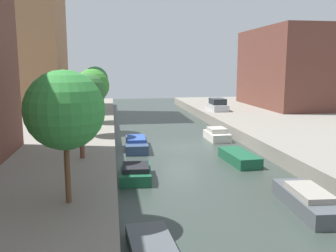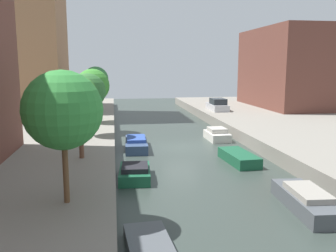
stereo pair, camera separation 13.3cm
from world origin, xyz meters
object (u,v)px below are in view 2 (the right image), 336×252
street_tree_4 (96,79)px  moored_boat_right_2 (239,158)px  street_tree_3 (93,86)px  moored_boat_left_0 (150,248)px  moored_boat_right_3 (217,135)px  moored_boat_left_2 (136,144)px  moored_boat_right_1 (307,200)px  low_block_right (296,68)px  street_tree_2 (88,92)px  parked_car (217,105)px  moored_boat_left_1 (135,173)px  apartment_tower_far (18,3)px  street_tree_0 (63,110)px  street_tree_1 (79,95)px

street_tree_4 → moored_boat_right_2: street_tree_4 is taller
street_tree_3 → street_tree_4: size_ratio=0.96×
moored_boat_left_0 → moored_boat_right_3: size_ratio=1.04×
moored_boat_left_2 → moored_boat_right_1: moored_boat_right_1 is taller
low_block_right → moored_boat_right_1: 33.76m
street_tree_2 → street_tree_4: (-0.00, 13.09, 0.41)m
street_tree_3 → moored_boat_right_2: (9.72, -11.97, -4.03)m
moored_boat_right_1 → moored_boat_right_3: moored_boat_right_3 is taller
moored_boat_right_1 → street_tree_2: bearing=126.8°
low_block_right → moored_boat_left_0: 39.65m
parked_car → moored_boat_left_1: bearing=-116.9°
street_tree_4 → parked_car: street_tree_4 is taller
moored_boat_left_0 → parked_car: bearing=69.8°
low_block_right → moored_boat_right_1: bearing=-116.5°
apartment_tower_far → moored_boat_right_3: (19.50, -18.16, -13.03)m
street_tree_0 → street_tree_2: 13.55m
street_tree_1 → moored_boat_left_2: (3.44, 6.05, -4.16)m
apartment_tower_far → moored_boat_right_3: bearing=-43.0°
moored_boat_right_1 → moored_boat_right_3: size_ratio=1.47×
street_tree_2 → street_tree_3: 6.44m
street_tree_4 → moored_boat_right_1: 28.60m
street_tree_3 → moored_boat_left_2: bearing=-64.2°
moored_boat_left_0 → moored_boat_right_2: moored_boat_right_2 is taller
moored_boat_left_0 → moored_boat_left_1: bearing=90.1°
street_tree_1 → moored_boat_right_2: bearing=7.1°
street_tree_0 → moored_boat_left_2: (3.44, 12.85, -4.14)m
street_tree_3 → moored_boat_right_1: size_ratio=1.09×
street_tree_0 → moored_boat_left_2: 13.93m
street_tree_0 → street_tree_4: bearing=90.0°
street_tree_3 → moored_boat_left_2: size_ratio=1.09×
apartment_tower_far → street_tree_1: (9.14, -26.57, -8.91)m
street_tree_1 → street_tree_4: size_ratio=0.90×
apartment_tower_far → street_tree_1: size_ratio=5.43×
street_tree_3 → moored_boat_left_0: size_ratio=1.55×
street_tree_1 → moored_boat_right_1: street_tree_1 is taller
apartment_tower_far → moored_boat_left_2: 27.38m
parked_car → street_tree_0: bearing=-117.0°
street_tree_4 → moored_boat_right_1: bearing=-69.3°
street_tree_1 → moored_boat_right_1: size_ratio=1.02×
street_tree_0 → street_tree_1: (0.00, 6.80, 0.02)m
street_tree_3 → street_tree_2: bearing=-90.0°
moored_boat_right_2 → street_tree_0: bearing=-140.5°
street_tree_1 → street_tree_2: 6.75m
moored_boat_left_0 → moored_boat_right_1: 7.58m
street_tree_3 → moored_boat_right_1: street_tree_3 is taller
street_tree_2 → moored_boat_left_2: bearing=-11.4°
low_block_right → street_tree_4: low_block_right is taller
street_tree_1 → moored_boat_right_2: (9.72, 1.21, -4.22)m
low_block_right → moored_boat_left_1: 33.31m
street_tree_2 → parked_car: bearing=44.6°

